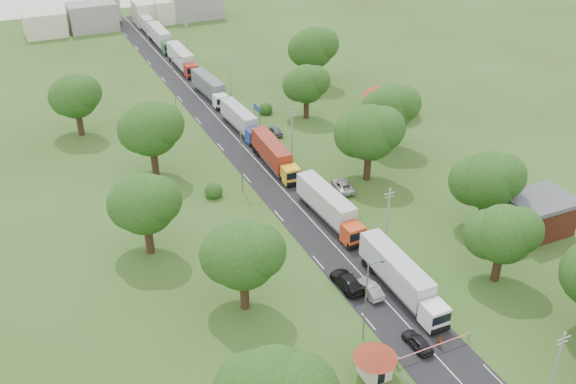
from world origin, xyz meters
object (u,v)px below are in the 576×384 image
boom_barrier (423,351)px  pedestrian_near (440,341)px  guard_booth (375,359)px  truck_0 (401,276)px  car_lane_mid (370,289)px  info_sign (257,111)px  car_lane_front (418,342)px

boom_barrier → pedestrian_near: 2.49m
guard_booth → truck_0: (9.54, 9.91, 0.09)m
guard_booth → pedestrian_near: 8.41m
boom_barrier → guard_booth: (-5.84, -0.00, 1.27)m
boom_barrier → car_lane_mid: size_ratio=2.09×
car_lane_mid → pedestrian_near: size_ratio=2.76×
guard_booth → car_lane_mid: bearing=60.8°
info_sign → pedestrian_near: bearing=-94.0°
info_sign → car_lane_mid: size_ratio=0.93×
info_sign → car_lane_mid: info_sign is taller
info_sign → truck_0: 50.18m
info_sign → truck_0: bearing=-93.3°
guard_booth → truck_0: truck_0 is taller
truck_0 → pedestrian_near: (-1.25, -9.44, -1.45)m
guard_booth → info_sign: size_ratio=1.07×
guard_booth → car_lane_front: size_ratio=1.10×
boom_barrier → car_lane_mid: (0.36, 11.11, -0.16)m
guard_booth → car_lane_mid: 12.80m
boom_barrier → car_lane_mid: car_lane_mid is taller
boom_barrier → car_lane_mid: bearing=88.2°
car_lane_front → pedestrian_near: bearing=151.7°
car_lane_front → pedestrian_near: size_ratio=2.51×
boom_barrier → info_sign: bearing=83.8°
boom_barrier → truck_0: bearing=69.6°
boom_barrier → truck_0: size_ratio=0.60×
info_sign → car_lane_front: size_ratio=1.02×
car_lane_front → car_lane_mid: (0.00, 9.61, 0.04)m
truck_0 → pedestrian_near: size_ratio=9.56×
boom_barrier → pedestrian_near: size_ratio=5.77×
truck_0 → guard_booth: bearing=-133.9°
truck_0 → car_lane_front: bearing=-111.6°
truck_0 → car_lane_front: size_ratio=3.81×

